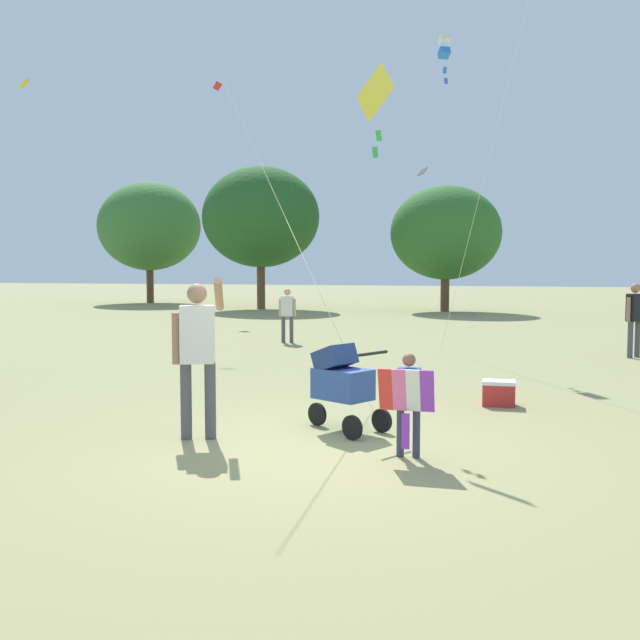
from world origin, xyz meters
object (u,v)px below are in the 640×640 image
at_px(stroller, 341,380).
at_px(person_sitting_far, 635,314).
at_px(kite_orange_delta, 445,51).
at_px(kite_adult_black, 371,103).
at_px(child_with_butterfly_kite, 408,396).
at_px(person_red_shirt, 287,311).
at_px(person_adult_flyer, 198,346).
at_px(cooler_box, 499,393).

xyz_separation_m(stroller, person_sitting_far, (4.57, 8.15, 0.31)).
bearing_deg(stroller, kite_orange_delta, 86.24).
bearing_deg(stroller, kite_adult_black, 83.84).
relative_size(child_with_butterfly_kite, kite_adult_black, 0.23).
distance_m(kite_adult_black, person_sitting_far, 8.80).
distance_m(stroller, person_red_shirt, 9.87).
distance_m(person_adult_flyer, stroller, 1.73).
height_order(kite_orange_delta, cooler_box, kite_orange_delta).
height_order(child_with_butterfly_kite, kite_adult_black, kite_adult_black).
height_order(stroller, person_sitting_far, person_sitting_far).
bearing_deg(person_sitting_far, cooler_box, -114.30).
xyz_separation_m(stroller, kite_adult_black, (0.13, 1.21, 3.44)).
height_order(person_adult_flyer, cooler_box, person_adult_flyer).
xyz_separation_m(person_red_shirt, cooler_box, (5.14, -7.25, -0.62)).
relative_size(kite_adult_black, person_sitting_far, 2.95).
bearing_deg(person_adult_flyer, cooler_box, 40.51).
relative_size(child_with_butterfly_kite, person_red_shirt, 0.79).
bearing_deg(person_red_shirt, kite_adult_black, -66.74).
height_order(kite_adult_black, kite_orange_delta, kite_orange_delta).
xyz_separation_m(stroller, cooler_box, (1.81, 2.04, -0.43)).
height_order(kite_adult_black, cooler_box, kite_adult_black).
height_order(kite_orange_delta, person_red_shirt, kite_orange_delta).
xyz_separation_m(child_with_butterfly_kite, kite_adult_black, (-0.78, 2.26, 3.40)).
relative_size(person_adult_flyer, stroller, 1.69).
xyz_separation_m(person_adult_flyer, person_red_shirt, (-1.86, 10.06, -0.25)).
bearing_deg(stroller, person_sitting_far, 60.73).
bearing_deg(cooler_box, person_adult_flyer, -139.49).
xyz_separation_m(child_with_butterfly_kite, person_adult_flyer, (-2.39, 0.27, 0.42)).
distance_m(person_adult_flyer, kite_orange_delta, 10.91).
bearing_deg(person_adult_flyer, stroller, 27.57).
bearing_deg(cooler_box, person_red_shirt, 125.37).
bearing_deg(person_sitting_far, kite_orange_delta, 176.73).
distance_m(child_with_butterfly_kite, person_sitting_far, 9.90).
bearing_deg(person_sitting_far, stroller, -119.27).
xyz_separation_m(kite_adult_black, cooler_box, (1.68, 0.82, -3.87)).
xyz_separation_m(person_adult_flyer, cooler_box, (3.29, 2.81, -0.88)).
relative_size(child_with_butterfly_kite, kite_orange_delta, 0.15).
bearing_deg(person_red_shirt, cooler_box, -54.63).
distance_m(child_with_butterfly_kite, stroller, 1.39).
distance_m(child_with_butterfly_kite, person_red_shirt, 11.17).
xyz_separation_m(child_with_butterfly_kite, person_sitting_far, (3.66, 9.20, 0.28)).
xyz_separation_m(kite_adult_black, person_sitting_far, (4.44, 6.93, -3.12)).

